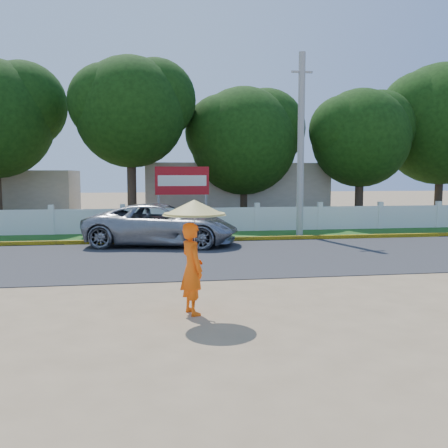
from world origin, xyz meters
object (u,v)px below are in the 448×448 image
utility_pole (301,145)px  monk_with_parasol (193,240)px  billboard (182,184)px  vehicle (162,225)px

utility_pole → monk_with_parasol: utility_pole is taller
utility_pole → monk_with_parasol: (-5.61, -11.08, -2.39)m
utility_pole → monk_with_parasol: bearing=-116.9°
utility_pole → billboard: 5.84m
monk_with_parasol → billboard: billboard is taller
billboard → vehicle: bearing=-102.8°
utility_pole → billboard: (-4.73, 3.00, -1.65)m
utility_pole → monk_with_parasol: 12.65m
vehicle → billboard: billboard is taller
monk_with_parasol → vehicle: bearing=91.6°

